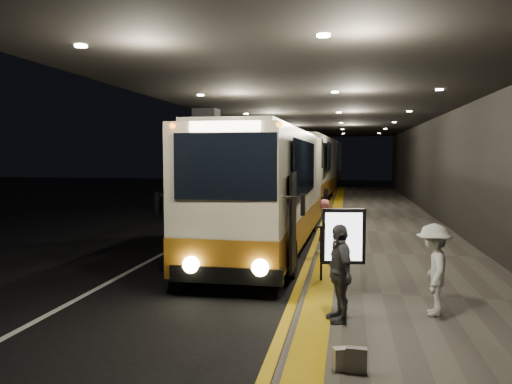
% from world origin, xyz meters
% --- Properties ---
extents(ground, '(90.00, 90.00, 0.00)m').
position_xyz_m(ground, '(0.00, 0.00, 0.00)').
color(ground, black).
extents(lane_line_white, '(0.12, 50.00, 0.01)m').
position_xyz_m(lane_line_white, '(-1.80, 5.00, 0.01)').
color(lane_line_white, silver).
rests_on(lane_line_white, ground).
extents(kerb_stripe_yellow, '(0.18, 50.00, 0.01)m').
position_xyz_m(kerb_stripe_yellow, '(2.35, 5.00, 0.01)').
color(kerb_stripe_yellow, gold).
rests_on(kerb_stripe_yellow, ground).
extents(sidewalk, '(4.50, 50.00, 0.15)m').
position_xyz_m(sidewalk, '(4.75, 5.00, 0.07)').
color(sidewalk, '#514C44').
rests_on(sidewalk, ground).
extents(tactile_strip, '(0.50, 50.00, 0.01)m').
position_xyz_m(tactile_strip, '(2.85, 5.00, 0.16)').
color(tactile_strip, gold).
rests_on(tactile_strip, sidewalk).
extents(terminal_wall, '(0.10, 50.00, 6.00)m').
position_xyz_m(terminal_wall, '(7.00, 5.00, 3.00)').
color(terminal_wall, black).
rests_on(terminal_wall, ground).
extents(support_columns, '(0.80, 24.80, 4.40)m').
position_xyz_m(support_columns, '(-1.50, 4.00, 2.20)').
color(support_columns, black).
rests_on(support_columns, ground).
extents(canopy, '(9.00, 50.00, 0.40)m').
position_xyz_m(canopy, '(2.50, 5.00, 4.60)').
color(canopy, black).
rests_on(canopy, support_columns).
extents(coach_main, '(2.51, 11.12, 3.45)m').
position_xyz_m(coach_main, '(1.06, 1.78, 1.65)').
color(coach_main, beige).
rests_on(coach_main, ground).
extents(coach_second, '(3.13, 12.40, 3.86)m').
position_xyz_m(coach_second, '(1.01, 18.09, 1.86)').
color(coach_second, beige).
rests_on(coach_second, ground).
extents(coach_third, '(3.51, 12.95, 4.02)m').
position_xyz_m(coach_third, '(0.97, 30.97, 1.93)').
color(coach_third, beige).
rests_on(coach_third, ground).
extents(passenger_boarding, '(0.44, 0.59, 1.49)m').
position_xyz_m(passenger_boarding, '(2.80, 0.34, 0.90)').
color(passenger_boarding, '#C55C60').
rests_on(passenger_boarding, sidewalk).
extents(passenger_waiting_white, '(0.56, 1.02, 1.52)m').
position_xyz_m(passenger_waiting_white, '(4.76, -4.28, 0.91)').
color(passenger_waiting_white, beige).
rests_on(passenger_waiting_white, sidewalk).
extents(passenger_waiting_grey, '(0.73, 1.02, 1.56)m').
position_xyz_m(passenger_waiting_grey, '(3.23, -4.89, 0.93)').
color(passenger_waiting_grey, '#414145').
rests_on(passenger_waiting_grey, sidewalk).
extents(bag_polka, '(0.26, 0.13, 0.31)m').
position_xyz_m(bag_polka, '(3.48, -6.78, 0.31)').
color(bag_polka, black).
rests_on(bag_polka, sidewalk).
extents(bag_plain, '(0.25, 0.20, 0.28)m').
position_xyz_m(bag_plain, '(3.31, -6.72, 0.29)').
color(bag_plain, '#BEB6B2').
rests_on(bag_plain, sidewalk).
extents(info_sign, '(0.79, 0.23, 1.67)m').
position_xyz_m(info_sign, '(3.28, -3.59, 1.27)').
color(info_sign, black).
rests_on(info_sign, sidewalk).
extents(stanchion_post, '(0.05, 0.05, 1.15)m').
position_xyz_m(stanchion_post, '(2.82, -2.35, 0.73)').
color(stanchion_post, black).
rests_on(stanchion_post, sidewalk).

